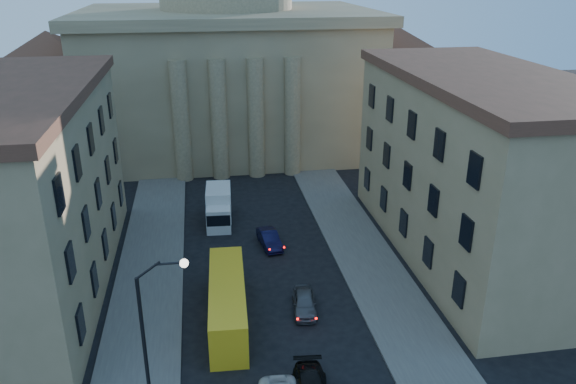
{
  "coord_description": "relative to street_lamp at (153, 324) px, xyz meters",
  "views": [
    {
      "loc": [
        -4.04,
        -16.28,
        21.94
      ],
      "look_at": [
        1.38,
        17.25,
        8.19
      ],
      "focal_mm": 35.0,
      "sensor_mm": 36.0,
      "label": 1
    }
  ],
  "objects": [
    {
      "name": "building_left",
      "position": [
        -10.03,
        14.0,
        2.14
      ],
      "size": [
        11.6,
        26.6,
        14.7
      ],
      "color": "tan",
      "rests_on": "ground"
    },
    {
      "name": "sidewalk_right",
      "position": [
        15.47,
        10.0,
        -5.21
      ],
      "size": [
        5.0,
        60.0,
        0.15
      ],
      "primitive_type": "cube",
      "color": "#524E4B",
      "rests_on": "ground"
    },
    {
      "name": "building_right",
      "position": [
        23.97,
        14.0,
        2.14
      ],
      "size": [
        11.6,
        26.6,
        14.7
      ],
      "color": "tan",
      "rests_on": "ground"
    },
    {
      "name": "box_truck",
      "position": [
        4.17,
        23.04,
        -3.84
      ],
      "size": [
        2.49,
        5.69,
        3.06
      ],
      "rotation": [
        0.0,
        0.0,
        -0.06
      ],
      "color": "silver",
      "rests_on": "ground"
    },
    {
      "name": "car_right_far",
      "position": [
        9.22,
        7.66,
        -4.63
      ],
      "size": [
        1.98,
        3.98,
        1.3
      ],
      "primitive_type": "imported",
      "rotation": [
        0.0,
        0.0,
        -0.12
      ],
      "color": "#4E4E53",
      "rests_on": "ground"
    },
    {
      "name": "sidewalk_left",
      "position": [
        -1.53,
        10.0,
        -5.21
      ],
      "size": [
        5.0,
        60.0,
        0.15
      ],
      "primitive_type": "cube",
      "color": "#524E4B",
      "rests_on": "ground"
    },
    {
      "name": "street_lamp",
      "position": [
        0.0,
        0.0,
        0.0
      ],
      "size": [
        2.62,
        0.44,
        8.83
      ],
      "color": "black",
      "rests_on": "ground"
    },
    {
      "name": "car_right_distant",
      "position": [
        8.1,
        17.5,
        -4.63
      ],
      "size": [
        1.92,
        4.12,
        1.31
      ],
      "primitive_type": "imported",
      "rotation": [
        0.0,
        0.0,
        0.14
      ],
      "color": "black",
      "rests_on": "ground"
    },
    {
      "name": "church",
      "position": [
        6.97,
        47.47,
        6.59
      ],
      "size": [
        68.02,
        28.76,
        36.6
      ],
      "color": "#806E4E",
      "rests_on": "ground"
    },
    {
      "name": "city_bus",
      "position": [
        4.02,
        7.36,
        -3.76
      ],
      "size": [
        2.77,
        10.18,
        2.84
      ],
      "rotation": [
        0.0,
        0.0,
        -0.04
      ],
      "color": "yellow",
      "rests_on": "ground"
    }
  ]
}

